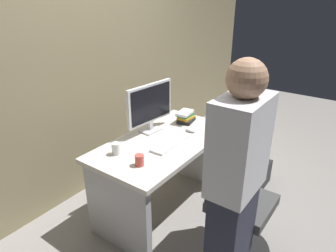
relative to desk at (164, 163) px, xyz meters
name	(u,v)px	position (x,y,z in m)	size (l,w,h in m)	color
ground_plane	(164,206)	(0.00, 0.00, -0.50)	(9.00, 9.00, 0.00)	gray
wall_back	(86,42)	(0.00, 0.91, 1.00)	(6.40, 0.10, 3.00)	#8C7F5B
desk	(164,163)	(0.00, 0.00, 0.00)	(1.35, 0.73, 0.73)	beige
office_chair	(235,204)	(-0.08, -0.75, -0.07)	(0.52, 0.52, 0.94)	black
person_at_desk	(235,190)	(-0.46, -0.88, 0.34)	(0.40, 0.24, 1.64)	#262838
monitor	(150,105)	(0.09, 0.22, 0.49)	(0.54, 0.16, 0.46)	silver
keyboard	(170,143)	(-0.03, -0.10, 0.24)	(0.43, 0.13, 0.02)	white
mouse	(191,130)	(0.29, -0.10, 0.25)	(0.06, 0.10, 0.03)	white
cup_near_keyboard	(139,160)	(-0.45, -0.11, 0.28)	(0.07, 0.07, 0.09)	#D84C3F
cup_by_monitor	(116,149)	(-0.43, 0.16, 0.28)	(0.07, 0.07, 0.10)	white
book_stack	(186,117)	(0.47, 0.07, 0.29)	(0.23, 0.17, 0.12)	black
handbag	(260,175)	(0.89, -0.62, -0.36)	(0.34, 0.14, 0.38)	#262628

